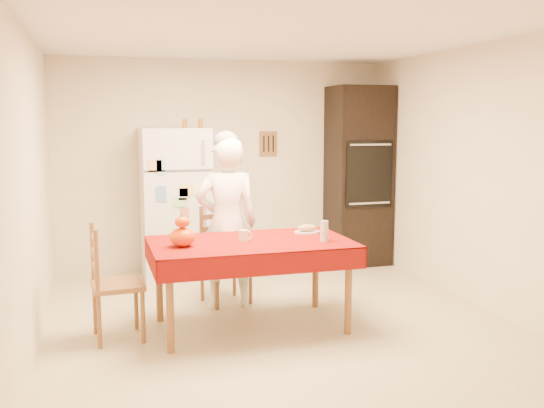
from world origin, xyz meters
name	(u,v)px	position (x,y,z in m)	size (l,w,h in m)	color
floor	(279,322)	(0.00, 0.00, 0.00)	(4.50, 4.50, 0.00)	tan
room_shell	(279,139)	(0.00, 0.00, 1.62)	(4.02, 4.52, 2.51)	beige
refrigerator	(176,203)	(-0.65, 1.88, 0.85)	(0.75, 0.74, 1.70)	white
oven_cabinet	(358,176)	(1.63, 1.93, 1.10)	(0.70, 0.62, 2.20)	black
dining_table	(251,249)	(-0.27, -0.05, 0.69)	(1.70, 1.00, 0.76)	brown
chair_far	(223,251)	(-0.34, 0.78, 0.51)	(0.51, 0.49, 0.95)	brown
chair_left	(109,279)	(-1.44, -0.02, 0.51)	(0.43, 0.45, 0.95)	brown
seated_woman	(227,224)	(-0.34, 0.58, 0.81)	(0.59, 0.39, 1.63)	white
coffee_mug	(243,236)	(-0.33, -0.05, 0.81)	(0.08, 0.08, 0.10)	silver
pumpkin_lower	(183,237)	(-0.85, -0.11, 0.84)	(0.21, 0.21, 0.16)	#D35204
pumpkin_upper	(182,222)	(-0.85, -0.11, 0.97)	(0.12, 0.12, 0.09)	#CA5704
wine_glass	(324,231)	(0.33, -0.23, 0.85)	(0.07, 0.07, 0.18)	silver
bread_plate	(307,232)	(0.32, 0.16, 0.77)	(0.24, 0.24, 0.02)	silver
bread_loaf	(307,228)	(0.32, 0.16, 0.81)	(0.18, 0.10, 0.06)	#AB7C54
spice_jar_left	(185,123)	(-0.52, 1.93, 1.75)	(0.05, 0.05, 0.10)	#9A641C
spice_jar_mid	(185,123)	(-0.52, 1.93, 1.75)	(0.05, 0.05, 0.10)	#98541B
spice_jar_right	(201,123)	(-0.34, 1.93, 1.75)	(0.05, 0.05, 0.10)	#94551A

